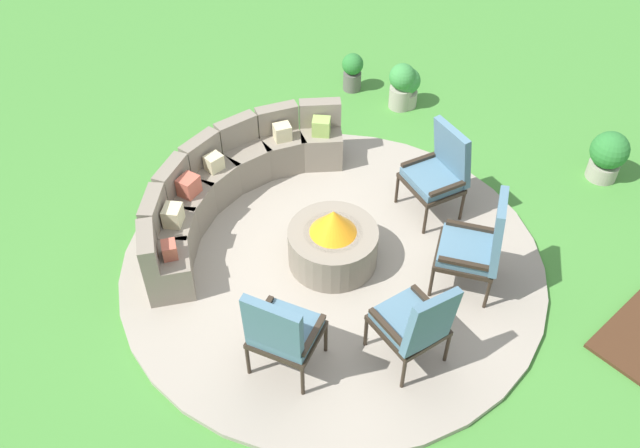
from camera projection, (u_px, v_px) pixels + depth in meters
ground_plane at (333, 264)px, 7.21m from camera, size 24.00×24.00×0.00m
patio_circle at (333, 262)px, 7.19m from camera, size 4.46×4.46×0.06m
fire_pit at (333, 242)px, 6.98m from camera, size 0.94×0.94×0.71m
curved_stone_bench at (229, 185)px, 7.57m from camera, size 3.14×1.42×0.77m
lounge_chair_front_left at (281, 331)px, 5.80m from camera, size 0.74×0.75×1.10m
lounge_chair_front_right at (416, 323)px, 5.90m from camera, size 0.63×0.67×1.04m
lounge_chair_back_left at (479, 244)px, 6.54m from camera, size 0.80×0.83×1.16m
lounge_chair_back_right at (440, 170)px, 7.36m from camera, size 0.69×0.72×1.09m
potted_plant_0 at (352, 71)px, 9.42m from camera, size 0.30×0.30×0.55m
potted_plant_1 at (608, 154)px, 8.00m from camera, size 0.45×0.45×0.63m
potted_plant_2 at (402, 85)px, 9.07m from camera, size 0.35×0.35×0.65m
potted_plant_3 at (407, 86)px, 9.13m from camera, size 0.36×0.36×0.56m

